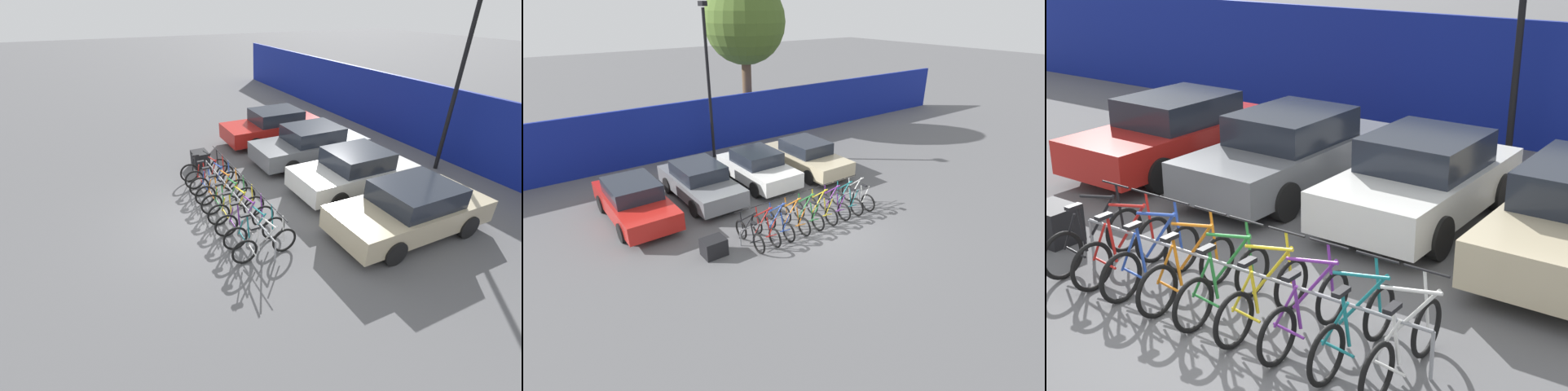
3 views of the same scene
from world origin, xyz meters
TOP-DOWN VIEW (x-y plane):
  - ground_plane at (0.00, 0.00)m, footprint 120.00×120.00m
  - hoarding_wall at (0.00, 9.50)m, footprint 36.00×0.16m
  - bike_rack at (-0.21, 0.68)m, footprint 5.26×0.04m
  - bicycle_black at (-2.57, 0.53)m, footprint 0.68×1.71m
  - bicycle_red at (-1.98, 0.53)m, footprint 0.68×1.71m
  - bicycle_blue at (-1.44, 0.53)m, footprint 0.68×1.71m
  - bicycle_orange at (-0.82, 0.53)m, footprint 0.68×1.71m
  - bicycle_green at (-0.24, 0.53)m, footprint 0.68×1.71m
  - bicycle_yellow at (0.36, 0.53)m, footprint 0.68×1.71m
  - bicycle_purple at (0.95, 0.53)m, footprint 0.68×1.71m
  - bicycle_teal at (1.57, 0.53)m, footprint 0.68×1.71m
  - bicycle_white at (2.15, 0.53)m, footprint 0.68×1.71m
  - car_red at (-4.86, 4.41)m, footprint 1.91×4.35m
  - car_grey at (-2.28, 4.60)m, footprint 1.91×4.30m
  - car_white at (0.32, 4.56)m, footprint 1.91×3.94m
  - car_beige at (2.82, 4.40)m, footprint 1.91×4.31m
  - lamp_post at (0.28, 8.50)m, footprint 0.24×0.44m
  - cargo_crate at (-3.72, 0.72)m, footprint 0.70×0.56m

SIDE VIEW (x-z plane):
  - ground_plane at x=0.00m, z-range 0.00..0.00m
  - cargo_crate at x=-3.72m, z-range 0.00..0.55m
  - bicycle_black at x=-2.57m, z-range -0.15..0.90m
  - bicycle_red at x=-1.98m, z-range -0.15..0.90m
  - bicycle_blue at x=-1.44m, z-range -0.15..0.90m
  - bicycle_orange at x=-0.82m, z-range -0.15..0.90m
  - bicycle_green at x=-0.24m, z-range -0.15..0.90m
  - bicycle_yellow at x=0.36m, z-range -0.15..0.90m
  - bicycle_purple at x=0.95m, z-range -0.15..0.90m
  - bicycle_teal at x=1.57m, z-range -0.15..0.90m
  - bicycle_white at x=2.15m, z-range -0.15..0.90m
  - bike_rack at x=-0.21m, z-range 0.22..0.79m
  - car_white at x=0.32m, z-range -0.01..1.39m
  - car_grey at x=-2.28m, z-range -0.01..1.39m
  - car_beige at x=2.82m, z-range -0.01..1.39m
  - car_red at x=-4.86m, z-range -0.01..1.39m
  - hoarding_wall at x=0.00m, z-range 0.00..2.66m
  - lamp_post at x=0.28m, z-range 0.36..7.34m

